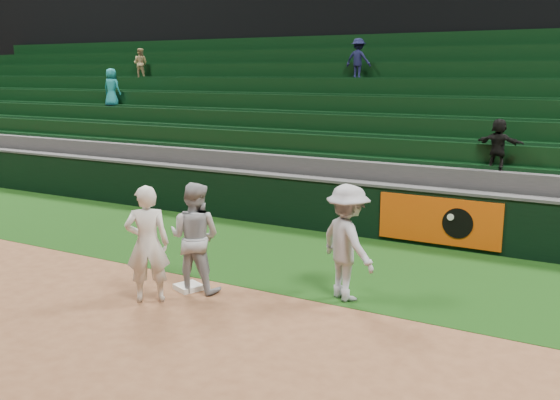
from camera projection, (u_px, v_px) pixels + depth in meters
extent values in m
plane|color=brown|center=(178.00, 296.00, 10.45)|extent=(70.00, 70.00, 0.00)
cube|color=black|center=(268.00, 252.00, 13.00)|extent=(36.00, 4.20, 0.01)
cube|color=black|center=(457.00, 11.00, 24.12)|extent=(40.00, 12.00, 12.00)
cube|color=white|center=(189.00, 287.00, 10.75)|extent=(0.52, 0.52, 0.09)
imported|color=silver|center=(147.00, 244.00, 10.04)|extent=(0.84, 0.79, 1.93)
imported|color=#9C9FA6|center=(195.00, 237.00, 10.53)|extent=(1.03, 0.86, 1.89)
imported|color=#A5A6B2|center=(347.00, 243.00, 10.12)|extent=(1.43, 1.26, 1.91)
cube|color=black|center=(315.00, 205.00, 14.76)|extent=(36.00, 0.35, 1.20)
cube|color=#D84C0A|center=(439.00, 221.00, 13.15)|extent=(2.60, 0.05, 1.00)
cylinder|color=black|center=(458.00, 223.00, 12.93)|extent=(0.64, 0.02, 0.64)
cylinder|color=white|center=(450.00, 217.00, 12.96)|extent=(0.14, 0.02, 0.14)
cube|color=#424244|center=(316.00, 179.00, 14.63)|extent=(36.00, 0.40, 0.06)
cube|color=#363639|center=(329.00, 190.00, 15.33)|extent=(36.00, 0.85, 1.65)
cube|color=black|center=(334.00, 146.00, 15.33)|extent=(36.00, 0.14, 0.50)
cube|color=black|center=(331.00, 155.00, 15.23)|extent=(36.00, 0.45, 0.08)
cube|color=#363639|center=(343.00, 176.00, 16.01)|extent=(36.00, 0.85, 2.10)
cube|color=black|center=(348.00, 125.00, 15.97)|extent=(36.00, 0.14, 0.50)
cube|color=black|center=(345.00, 134.00, 15.86)|extent=(36.00, 0.45, 0.08)
cube|color=#363639|center=(356.00, 164.00, 16.69)|extent=(36.00, 0.85, 2.55)
cube|color=black|center=(361.00, 106.00, 16.60)|extent=(36.00, 0.14, 0.50)
cube|color=black|center=(358.00, 114.00, 16.50)|extent=(36.00, 0.45, 0.08)
cube|color=#363639|center=(368.00, 152.00, 17.37)|extent=(36.00, 0.85, 3.00)
cube|color=black|center=(373.00, 88.00, 17.23)|extent=(36.00, 0.14, 0.50)
cube|color=black|center=(371.00, 96.00, 17.13)|extent=(36.00, 0.45, 0.08)
cube|color=#363639|center=(379.00, 141.00, 18.05)|extent=(36.00, 0.85, 3.45)
cube|color=black|center=(384.00, 71.00, 17.87)|extent=(36.00, 0.14, 0.50)
cube|color=black|center=(382.00, 79.00, 17.77)|extent=(36.00, 0.45, 0.08)
cube|color=#363639|center=(389.00, 131.00, 18.73)|extent=(36.00, 0.85, 3.90)
cube|color=black|center=(395.00, 56.00, 18.50)|extent=(36.00, 0.14, 0.50)
cube|color=black|center=(393.00, 63.00, 18.40)|extent=(36.00, 0.45, 0.08)
cube|color=#363639|center=(399.00, 121.00, 19.41)|extent=(36.00, 0.85, 4.35)
cube|color=black|center=(405.00, 41.00, 19.14)|extent=(36.00, 0.14, 0.50)
cube|color=black|center=(403.00, 48.00, 19.03)|extent=(36.00, 0.45, 0.08)
imported|color=#16757D|center=(112.00, 88.00, 20.45)|extent=(0.64, 0.44, 1.25)
imported|color=black|center=(498.00, 144.00, 13.12)|extent=(1.05, 0.56, 1.09)
imported|color=#9A895A|center=(140.00, 63.00, 21.85)|extent=(0.60, 0.52, 1.05)
imported|color=black|center=(358.00, 59.00, 17.88)|extent=(0.78, 0.48, 1.18)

